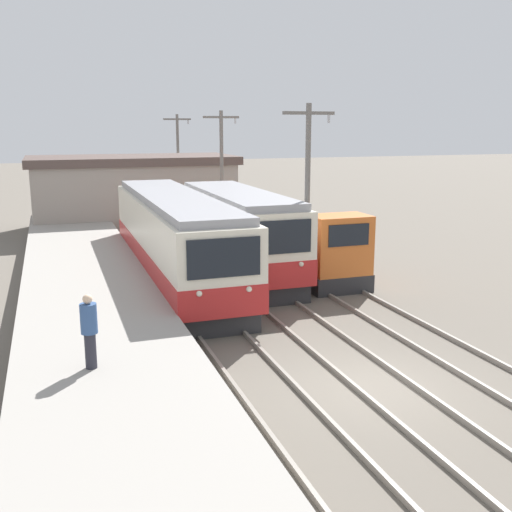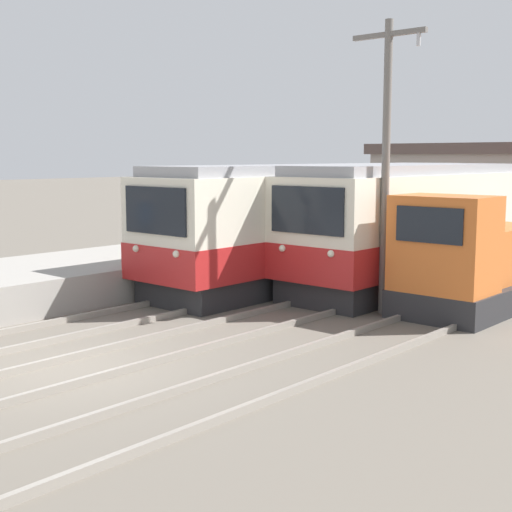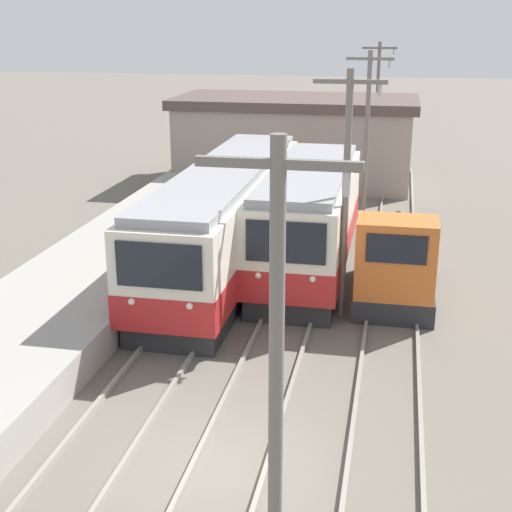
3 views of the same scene
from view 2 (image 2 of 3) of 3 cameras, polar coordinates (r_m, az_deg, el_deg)
name	(u,v)px [view 2 (image 2 of 3)]	position (r m, az deg, el deg)	size (l,w,h in m)	color
ground_plane	(69,370)	(13.76, -14.70, -8.83)	(200.00, 200.00, 0.00)	#665E54
track_center	(76,369)	(13.58, -14.23, -8.73)	(1.54, 60.00, 0.14)	gray
track_right	(188,407)	(11.33, -5.49, -11.91)	(1.54, 60.00, 0.14)	gray
commuter_train_left	(327,225)	(23.34, 5.72, 2.50)	(2.84, 14.64, 3.66)	#28282B
commuter_train_center	(408,230)	(22.09, 12.07, 2.06)	(2.84, 10.19, 3.67)	#28282B
shunting_locomotive	(469,264)	(18.85, 16.65, -0.62)	(2.40, 4.88, 3.00)	#28282B
catenary_mast_mid	(386,157)	(17.91, 10.37, 7.81)	(2.00, 0.20, 7.17)	slate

